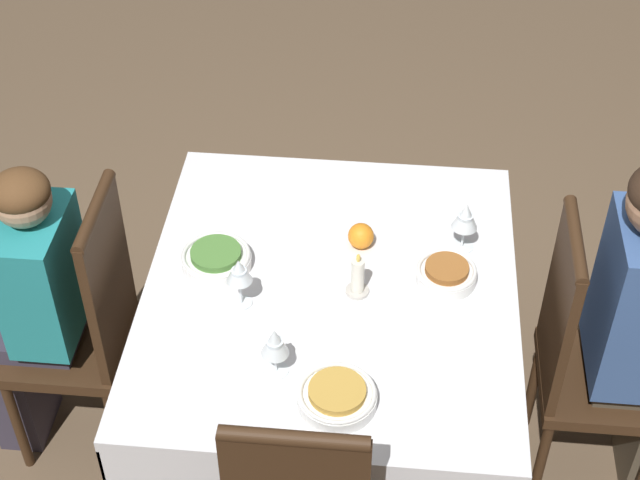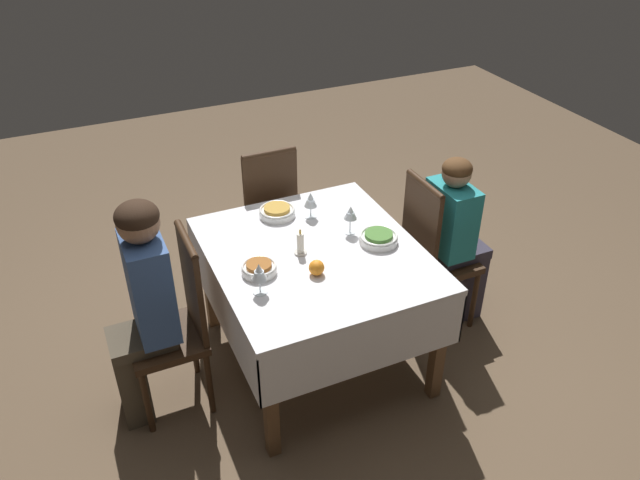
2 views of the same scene
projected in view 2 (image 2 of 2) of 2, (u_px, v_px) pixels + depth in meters
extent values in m
plane|color=brown|center=(316.00, 356.00, 3.57)|extent=(8.00, 8.00, 0.00)
cube|color=silver|center=(315.00, 254.00, 3.18)|extent=(1.17, 1.04, 0.04)
cube|color=silver|center=(401.00, 257.00, 3.45)|extent=(1.17, 0.01, 0.29)
cube|color=silver|center=(220.00, 305.00, 3.09)|extent=(1.17, 0.01, 0.29)
cube|color=silver|center=(367.00, 350.00, 2.83)|extent=(0.01, 1.04, 0.29)
cube|color=silver|center=(276.00, 226.00, 3.71)|extent=(0.01, 1.04, 0.29)
cube|color=brown|center=(439.00, 345.00, 3.14)|extent=(0.06, 0.06, 0.69)
cube|color=brown|center=(348.00, 243.00, 3.93)|extent=(0.06, 0.06, 0.69)
cube|color=brown|center=(270.00, 402.00, 2.83)|extent=(0.06, 0.06, 0.69)
cube|color=brown|center=(209.00, 278.00, 3.62)|extent=(0.06, 0.06, 0.69)
cube|color=#382314|center=(166.00, 340.00, 3.07)|extent=(0.36, 0.36, 0.04)
cube|color=#382314|center=(192.00, 286.00, 2.97)|extent=(0.33, 0.03, 0.52)
cylinder|color=#382314|center=(186.00, 240.00, 2.83)|extent=(0.33, 0.04, 0.04)
cylinder|color=#382314|center=(135.00, 361.00, 3.25)|extent=(0.03, 0.03, 0.40)
cylinder|color=#382314|center=(147.00, 402.00, 3.02)|extent=(0.03, 0.03, 0.40)
cylinder|color=#382314|center=(194.00, 344.00, 3.36)|extent=(0.03, 0.03, 0.40)
cylinder|color=#382314|center=(209.00, 383.00, 3.12)|extent=(0.03, 0.03, 0.40)
cube|color=#382314|center=(441.00, 262.00, 3.62)|extent=(0.36, 0.36, 0.04)
cube|color=#382314|center=(421.00, 227.00, 3.41)|extent=(0.33, 0.03, 0.52)
cylinder|color=#382314|center=(425.00, 185.00, 3.27)|extent=(0.33, 0.04, 0.04)
cylinder|color=#382314|center=(474.00, 300.00, 3.68)|extent=(0.03, 0.03, 0.40)
cylinder|color=#382314|center=(444.00, 271.00, 3.92)|extent=(0.03, 0.03, 0.40)
cylinder|color=#382314|center=(429.00, 314.00, 3.57)|extent=(0.03, 0.03, 0.40)
cylinder|color=#382314|center=(402.00, 284.00, 3.81)|extent=(0.03, 0.03, 0.40)
cube|color=#382314|center=(264.00, 220.00, 4.01)|extent=(0.36, 0.36, 0.04)
cube|color=#382314|center=(271.00, 194.00, 3.72)|extent=(0.03, 0.33, 0.52)
cylinder|color=#382314|center=(269.00, 154.00, 3.58)|extent=(0.04, 0.33, 0.04)
cylinder|color=#382314|center=(279.00, 232.00, 4.30)|extent=(0.03, 0.03, 0.40)
cylinder|color=#382314|center=(236.00, 242.00, 4.19)|extent=(0.03, 0.03, 0.40)
cylinder|color=#382314|center=(296.00, 255.00, 4.06)|extent=(0.03, 0.03, 0.40)
cylinder|color=#382314|center=(251.00, 267.00, 3.95)|extent=(0.03, 0.03, 0.40)
cube|color=#4C4233|center=(132.00, 381.00, 3.11)|extent=(0.22, 0.14, 0.44)
cube|color=#4C4233|center=(141.00, 338.00, 3.00)|extent=(0.24, 0.31, 0.06)
cube|color=#38568E|center=(150.00, 287.00, 2.87)|extent=(0.30, 0.18, 0.51)
sphere|color=#9E7051|center=(138.00, 223.00, 2.68)|extent=(0.19, 0.19, 0.19)
ellipsoid|color=black|center=(137.00, 216.00, 2.66)|extent=(0.19, 0.19, 0.13)
cube|color=#383342|center=(465.00, 281.00, 3.80)|extent=(0.23, 0.14, 0.44)
cube|color=#383342|center=(458.00, 250.00, 3.63)|extent=(0.24, 0.31, 0.06)
cube|color=teal|center=(451.00, 218.00, 3.47)|extent=(0.30, 0.18, 0.41)
sphere|color=tan|center=(457.00, 173.00, 3.32)|extent=(0.16, 0.16, 0.16)
ellipsoid|color=brown|center=(457.00, 168.00, 3.30)|extent=(0.16, 0.16, 0.11)
cylinder|color=white|center=(259.00, 270.00, 3.01)|extent=(0.17, 0.17, 0.04)
torus|color=white|center=(259.00, 266.00, 2.99)|extent=(0.17, 0.17, 0.01)
cylinder|color=#995B28|center=(259.00, 265.00, 2.99)|extent=(0.12, 0.12, 0.02)
cylinder|color=white|center=(260.00, 292.00, 2.89)|extent=(0.07, 0.07, 0.00)
cylinder|color=white|center=(260.00, 285.00, 2.87)|extent=(0.01, 0.01, 0.07)
cone|color=white|center=(259.00, 272.00, 2.82)|extent=(0.07, 0.07, 0.08)
cylinder|color=white|center=(259.00, 275.00, 2.83)|extent=(0.04, 0.04, 0.04)
cylinder|color=white|center=(378.00, 239.00, 3.23)|extent=(0.20, 0.20, 0.04)
torus|color=white|center=(379.00, 236.00, 3.22)|extent=(0.20, 0.20, 0.01)
cylinder|color=#4C7F38|center=(379.00, 235.00, 3.21)|extent=(0.15, 0.15, 0.02)
cylinder|color=white|center=(350.00, 232.00, 3.32)|extent=(0.06, 0.06, 0.00)
cylinder|color=white|center=(350.00, 225.00, 3.29)|extent=(0.01, 0.01, 0.08)
cone|color=white|center=(350.00, 212.00, 3.25)|extent=(0.07, 0.07, 0.07)
cylinder|color=white|center=(350.00, 215.00, 3.26)|extent=(0.04, 0.04, 0.03)
cylinder|color=white|center=(277.00, 213.00, 3.45)|extent=(0.20, 0.20, 0.04)
torus|color=white|center=(277.00, 209.00, 3.44)|extent=(0.20, 0.20, 0.01)
cylinder|color=gold|center=(277.00, 209.00, 3.44)|extent=(0.14, 0.14, 0.02)
cylinder|color=white|center=(311.00, 217.00, 3.45)|extent=(0.07, 0.07, 0.00)
cylinder|color=white|center=(311.00, 211.00, 3.43)|extent=(0.01, 0.01, 0.07)
cone|color=white|center=(311.00, 199.00, 3.39)|extent=(0.07, 0.07, 0.08)
cylinder|color=white|center=(311.00, 202.00, 3.40)|extent=(0.04, 0.04, 0.04)
cylinder|color=beige|center=(301.00, 253.00, 3.15)|extent=(0.07, 0.07, 0.01)
cylinder|color=white|center=(300.00, 243.00, 3.12)|extent=(0.04, 0.04, 0.11)
ellipsoid|color=#F9C64C|center=(300.00, 232.00, 3.08)|extent=(0.01, 0.01, 0.03)
sphere|color=orange|center=(317.00, 268.00, 2.99)|extent=(0.08, 0.08, 0.08)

